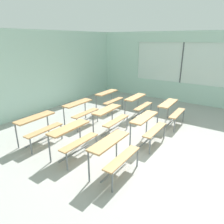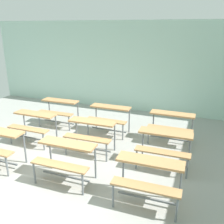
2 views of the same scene
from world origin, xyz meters
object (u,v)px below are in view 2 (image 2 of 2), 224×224
Objects in this scene: desk_bench_r0c1 at (65,154)px; desk_bench_r2c0 at (59,107)px; desk_bench_r1c1 at (91,130)px; desk_bench_r1c2 at (164,142)px; desk_bench_r0c2 at (149,173)px; desk_bench_r2c1 at (109,114)px; desk_bench_r1c0 at (33,121)px; desk_bench_r2c2 at (171,121)px.

desk_bench_r0c1 and desk_bench_r2c0 have the same top height.
desk_bench_r1c1 is at bearing 91.64° from desk_bench_r0c1.
desk_bench_r1c2 and desk_bench_r2c0 have the same top height.
desk_bench_r1c1 is at bearing 141.00° from desk_bench_r0c2.
desk_bench_r0c2 is at bearing -37.92° from desk_bench_r2c0.
desk_bench_r1c2 is 2.08m from desk_bench_r2c1.
desk_bench_r1c0 and desk_bench_r1c1 have the same top height.
desk_bench_r2c0 is 1.61m from desk_bench_r2c1.
desk_bench_r1c0 is (-3.22, 1.24, 0.00)m from desk_bench_r0c2.
desk_bench_r1c2 and desk_bench_r2c2 have the same top height.
desk_bench_r1c2 is at bearing -35.46° from desk_bench_r2c1.
desk_bench_r0c2 is 1.23m from desk_bench_r1c2.
desk_bench_r1c2 is 3.53m from desk_bench_r2c0.
desk_bench_r0c1 is 1.00× the size of desk_bench_r1c0.
desk_bench_r2c1 is (-1.70, 1.21, 0.00)m from desk_bench_r1c2.
desk_bench_r0c1 and desk_bench_r1c1 have the same top height.
desk_bench_r1c0 is at bearing -89.16° from desk_bench_r2c0.
desk_bench_r0c2 is at bearing -39.12° from desk_bench_r1c1.
desk_bench_r0c1 is 1.01× the size of desk_bench_r2c1.
desk_bench_r1c2 is 1.01× the size of desk_bench_r2c2.
desk_bench_r0c1 is 0.99× the size of desk_bench_r0c2.
desk_bench_r1c1 is (1.58, 0.03, 0.00)m from desk_bench_r1c0.
desk_bench_r1c1 is 2.01m from desk_bench_r2c0.
desk_bench_r0c2 and desk_bench_r1c1 have the same top height.
desk_bench_r1c0 is 1.00× the size of desk_bench_r1c2.
desk_bench_r0c1 is at bearing 176.02° from desk_bench_r0c2.
desk_bench_r1c0 and desk_bench_r2c0 have the same top height.
desk_bench_r1c2 and desk_bench_r2c1 have the same top height.
desk_bench_r2c0 is 1.01× the size of desk_bench_r2c1.
desk_bench_r1c2 is at bearing 34.42° from desk_bench_r0c1.
desk_bench_r1c2 is 1.00× the size of desk_bench_r2c0.
desk_bench_r2c0 is 3.27m from desk_bench_r2c2.
desk_bench_r0c1 and desk_bench_r2c1 have the same top height.
desk_bench_r0c2 is 1.01× the size of desk_bench_r2c2.
desk_bench_r1c2 is (1.64, 1.15, 0.00)m from desk_bench_r0c1.
desk_bench_r0c1 is 1.19m from desk_bench_r1c1.
desk_bench_r2c0 is (-0.04, 1.22, 0.00)m from desk_bench_r1c0.
desk_bench_r0c1 is at bearing -35.16° from desk_bench_r1c0.
desk_bench_r2c0 is 1.01× the size of desk_bench_r2c2.
desk_bench_r2c1 is at bearing 122.69° from desk_bench_r0c2.
desk_bench_r2c2 is at bearing 34.57° from desk_bench_r1c1.
desk_bench_r0c2 is at bearing -55.88° from desk_bench_r2c1.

